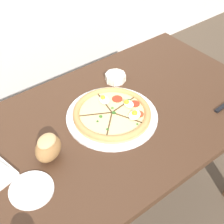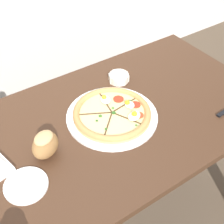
{
  "view_description": "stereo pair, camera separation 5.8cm",
  "coord_description": "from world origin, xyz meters",
  "px_view_note": "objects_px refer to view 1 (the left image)",
  "views": [
    {
      "loc": [
        -0.55,
        -0.73,
        1.67
      ],
      "look_at": [
        0.03,
        0.01,
        0.81
      ],
      "focal_mm": 50.0,
      "sensor_mm": 36.0,
      "label": 1
    },
    {
      "loc": [
        -0.5,
        -0.77,
        1.67
      ],
      "look_at": [
        0.03,
        0.01,
        0.81
      ],
      "focal_mm": 50.0,
      "sensor_mm": 36.0,
      "label": 2
    }
  ],
  "objects_px": {
    "dining_table": "(108,139)",
    "ramekin_bowl": "(115,77)",
    "side_saucer": "(32,190)",
    "bread_piece_near": "(48,147)",
    "pizza": "(112,114)"
  },
  "relations": [
    {
      "from": "dining_table",
      "to": "side_saucer",
      "type": "xyz_separation_m",
      "value": [
        -0.4,
        -0.11,
        0.11
      ]
    },
    {
      "from": "dining_table",
      "to": "pizza",
      "type": "distance_m",
      "value": 0.13
    },
    {
      "from": "pizza",
      "to": "bread_piece_near",
      "type": "relative_size",
      "value": 2.74
    },
    {
      "from": "dining_table",
      "to": "bread_piece_near",
      "type": "relative_size",
      "value": 10.41
    },
    {
      "from": "ramekin_bowl",
      "to": "side_saucer",
      "type": "height_order",
      "value": "ramekin_bowl"
    },
    {
      "from": "dining_table",
      "to": "bread_piece_near",
      "type": "height_order",
      "value": "bread_piece_near"
    },
    {
      "from": "dining_table",
      "to": "ramekin_bowl",
      "type": "relative_size",
      "value": 14.4
    },
    {
      "from": "side_saucer",
      "to": "dining_table",
      "type": "bearing_deg",
      "value": 15.33
    },
    {
      "from": "ramekin_bowl",
      "to": "side_saucer",
      "type": "distance_m",
      "value": 0.67
    },
    {
      "from": "dining_table",
      "to": "bread_piece_near",
      "type": "distance_m",
      "value": 0.32
    },
    {
      "from": "pizza",
      "to": "bread_piece_near",
      "type": "xyz_separation_m",
      "value": [
        -0.31,
        -0.03,
        0.03
      ]
    },
    {
      "from": "dining_table",
      "to": "side_saucer",
      "type": "distance_m",
      "value": 0.43
    },
    {
      "from": "dining_table",
      "to": "ramekin_bowl",
      "type": "xyz_separation_m",
      "value": [
        0.2,
        0.2,
        0.13
      ]
    },
    {
      "from": "dining_table",
      "to": "ramekin_bowl",
      "type": "bearing_deg",
      "value": 45.27
    },
    {
      "from": "dining_table",
      "to": "bread_piece_near",
      "type": "xyz_separation_m",
      "value": [
        -0.28,
        -0.02,
        0.16
      ]
    }
  ]
}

